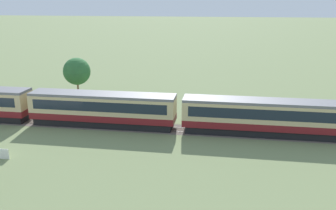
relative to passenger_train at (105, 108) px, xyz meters
name	(u,v)px	position (x,y,z in m)	size (l,w,h in m)	color
ground_plane	(203,128)	(11.97, 0.86, -2.28)	(600.00, 600.00, 0.00)	#707F51
passenger_train	(105,108)	(0.00, 0.00, 0.00)	(93.89, 3.23, 4.11)	maroon
railway_track	(92,125)	(-1.81, 0.00, -2.27)	(152.37, 3.60, 0.04)	#665B51
yard_tree_0	(77,71)	(-8.53, 11.98, 1.97)	(4.24, 4.24, 6.38)	brown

